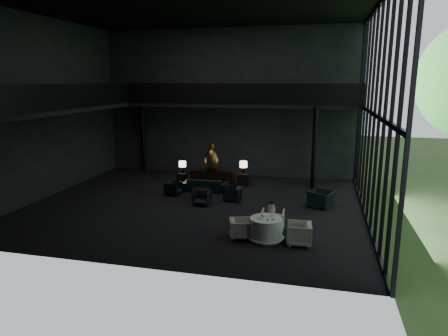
% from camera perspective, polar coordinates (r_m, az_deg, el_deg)
% --- Properties ---
extents(floor, '(14.00, 12.00, 0.02)m').
position_cam_1_polar(floor, '(17.23, -4.04, -5.29)').
color(floor, black).
rests_on(floor, ground).
extents(ceiling, '(14.00, 12.00, 0.02)m').
position_cam_1_polar(ceiling, '(16.65, -4.48, 21.96)').
color(ceiling, black).
rests_on(ceiling, ground).
extents(wall_back, '(14.00, 0.04, 8.00)m').
position_cam_1_polar(wall_back, '(22.24, 0.51, 9.23)').
color(wall_back, black).
rests_on(wall_back, ground).
extents(wall_front, '(14.00, 0.04, 8.00)m').
position_cam_1_polar(wall_front, '(10.93, -13.89, 5.63)').
color(wall_front, black).
rests_on(wall_front, ground).
extents(wall_left, '(0.04, 12.00, 8.00)m').
position_cam_1_polar(wall_left, '(19.75, -24.17, 7.77)').
color(wall_left, black).
rests_on(wall_left, ground).
extents(curtain_wall, '(0.20, 12.00, 8.00)m').
position_cam_1_polar(curtain_wall, '(15.81, 20.73, 7.17)').
color(curtain_wall, black).
rests_on(curtain_wall, ground).
extents(mezzanine_left, '(2.00, 12.00, 0.25)m').
position_cam_1_polar(mezzanine_left, '(19.16, -21.78, 7.86)').
color(mezzanine_left, black).
rests_on(mezzanine_left, wall_left).
extents(mezzanine_back, '(12.00, 2.00, 0.25)m').
position_cam_1_polar(mezzanine_back, '(21.06, 2.57, 9.04)').
color(mezzanine_back, black).
rests_on(mezzanine_back, wall_back).
extents(railing_left, '(0.06, 12.00, 1.00)m').
position_cam_1_polar(railing_left, '(18.57, -19.36, 9.78)').
color(railing_left, black).
rests_on(railing_left, mezzanine_left).
extents(railing_back, '(12.00, 0.06, 1.00)m').
position_cam_1_polar(railing_back, '(20.05, 2.04, 10.60)').
color(railing_back, black).
rests_on(railing_back, mezzanine_back).
extents(column_nw, '(0.24, 0.24, 4.00)m').
position_cam_1_polar(column_nw, '(23.78, -11.52, 4.34)').
color(column_nw, black).
rests_on(column_nw, floor).
extents(column_ne, '(0.24, 0.24, 4.00)m').
position_cam_1_polar(column_ne, '(19.90, 12.77, 2.76)').
color(column_ne, black).
rests_on(column_ne, floor).
extents(console, '(2.25, 0.51, 0.71)m').
position_cam_1_polar(console, '(20.54, -1.69, -1.32)').
color(console, black).
rests_on(console, floor).
extents(bronze_urn, '(0.75, 0.75, 1.40)m').
position_cam_1_polar(bronze_urn, '(20.27, -1.75, 1.26)').
color(bronze_urn, olive).
rests_on(bronze_urn, console).
extents(side_table_left, '(0.47, 0.47, 0.51)m').
position_cam_1_polar(side_table_left, '(20.88, -6.04, -1.44)').
color(side_table_left, black).
rests_on(side_table_left, floor).
extents(table_lamp_left, '(0.37, 0.37, 0.61)m').
position_cam_1_polar(table_lamp_left, '(20.86, -5.96, 0.50)').
color(table_lamp_left, black).
rests_on(table_lamp_left, side_table_left).
extents(side_table_right, '(0.55, 0.55, 0.61)m').
position_cam_1_polar(side_table_right, '(20.31, 2.76, -1.65)').
color(side_table_right, black).
rests_on(side_table_right, floor).
extents(table_lamp_right, '(0.38, 0.38, 0.64)m').
position_cam_1_polar(table_lamp_right, '(20.15, 2.79, 0.45)').
color(table_lamp_right, black).
rests_on(table_lamp_right, side_table_right).
extents(sofa, '(2.25, 0.74, 0.87)m').
position_cam_1_polar(sofa, '(19.20, -2.62, -2.06)').
color(sofa, black).
rests_on(sofa, floor).
extents(lounge_armchair_west, '(0.62, 0.65, 0.61)m').
position_cam_1_polar(lounge_armchair_west, '(18.75, -7.22, -2.91)').
color(lounge_armchair_west, black).
rests_on(lounge_armchair_west, floor).
extents(lounge_armchair_east, '(0.63, 0.66, 0.63)m').
position_cam_1_polar(lounge_armchair_east, '(17.70, 1.22, -3.71)').
color(lounge_armchair_east, black).
rests_on(lounge_armchair_east, floor).
extents(lounge_armchair_south, '(0.62, 0.58, 0.62)m').
position_cam_1_polar(lounge_armchair_south, '(17.13, -3.15, -4.29)').
color(lounge_armchair_south, black).
rests_on(lounge_armchair_south, floor).
extents(window_armchair, '(1.09, 1.29, 0.96)m').
position_cam_1_polar(window_armchair, '(17.33, 13.88, -3.86)').
color(window_armchair, black).
rests_on(window_armchair, floor).
extents(coffee_table, '(1.04, 1.04, 0.37)m').
position_cam_1_polar(coffee_table, '(18.33, -3.28, -3.59)').
color(coffee_table, black).
rests_on(coffee_table, floor).
extents(dining_table, '(1.23, 1.23, 0.75)m').
position_cam_1_polar(dining_table, '(13.56, 6.00, -8.82)').
color(dining_table, white).
rests_on(dining_table, floor).
extents(dining_chair_north, '(0.85, 0.80, 0.85)m').
position_cam_1_polar(dining_chair_north, '(14.33, 6.95, -7.24)').
color(dining_chair_north, '#BBB6AB').
rests_on(dining_chair_north, floor).
extents(dining_chair_east, '(0.78, 0.83, 0.81)m').
position_cam_1_polar(dining_chair_east, '(13.32, 10.67, -9.02)').
color(dining_chair_east, beige).
rests_on(dining_chair_east, floor).
extents(dining_chair_west, '(0.75, 0.78, 0.66)m').
position_cam_1_polar(dining_chair_west, '(13.66, 2.35, -8.60)').
color(dining_chair_west, '#BBB3A3').
rests_on(dining_chair_west, floor).
extents(child, '(0.28, 0.28, 0.60)m').
position_cam_1_polar(child, '(14.35, 6.80, -5.87)').
color(child, '#D691BB').
rests_on(child, dining_chair_north).
extents(plate_a, '(0.31, 0.31, 0.02)m').
position_cam_1_polar(plate_a, '(13.35, 5.21, -7.19)').
color(plate_a, white).
rests_on(plate_a, dining_table).
extents(plate_b, '(0.30, 0.30, 0.02)m').
position_cam_1_polar(plate_b, '(13.60, 6.80, -6.84)').
color(plate_b, white).
rests_on(plate_b, dining_table).
extents(saucer, '(0.17, 0.17, 0.01)m').
position_cam_1_polar(saucer, '(13.35, 7.04, -7.24)').
color(saucer, white).
rests_on(saucer, dining_table).
extents(coffee_cup, '(0.10, 0.10, 0.06)m').
position_cam_1_polar(coffee_cup, '(13.25, 7.01, -7.21)').
color(coffee_cup, white).
rests_on(coffee_cup, saucer).
extents(cereal_bowl, '(0.16, 0.16, 0.08)m').
position_cam_1_polar(cereal_bowl, '(13.56, 5.60, -6.73)').
color(cereal_bowl, white).
rests_on(cereal_bowl, dining_table).
extents(cream_pot, '(0.07, 0.07, 0.07)m').
position_cam_1_polar(cream_pot, '(13.17, 6.25, -7.36)').
color(cream_pot, '#99999E').
rests_on(cream_pot, dining_table).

